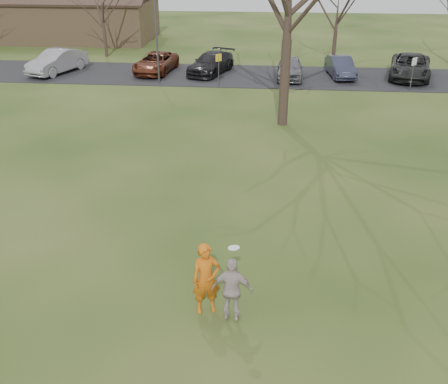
{
  "coord_description": "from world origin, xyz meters",
  "views": [
    {
      "loc": [
        1.27,
        -9.79,
        8.47
      ],
      "look_at": [
        0.0,
        4.0,
        1.5
      ],
      "focal_mm": 40.27,
      "sensor_mm": 36.0,
      "label": 1
    }
  ],
  "objects": [
    {
      "name": "sign_white",
      "position": [
        10.0,
        22.0,
        1.45
      ],
      "size": [
        0.35,
        0.35,
        2.08
      ],
      "color": "#47474C",
      "rests_on": "ground"
    },
    {
      "name": "car_3",
      "position": [
        -2.89,
        25.44,
        0.75
      ],
      "size": [
        3.39,
        5.24,
        1.41
      ],
      "primitive_type": "imported",
      "rotation": [
        0.0,
        0.0,
        -0.31
      ],
      "color": "black",
      "rests_on": "parking_strip"
    },
    {
      "name": "car_6",
      "position": [
        10.71,
        25.4,
        0.81
      ],
      "size": [
        3.81,
        6.0,
        1.54
      ],
      "primitive_type": "imported",
      "rotation": [
        0.0,
        0.0,
        -0.24
      ],
      "color": "black",
      "rests_on": "parking_strip"
    },
    {
      "name": "catching_play",
      "position": [
        0.57,
        -0.05,
        0.92
      ],
      "size": [
        1.04,
        0.48,
        2.13
      ],
      "color": "#B6A5A4",
      "rests_on": "ground"
    },
    {
      "name": "car_2",
      "position": [
        -6.82,
        25.4,
        0.72
      ],
      "size": [
        2.74,
        5.07,
        1.35
      ],
      "primitive_type": "imported",
      "rotation": [
        0.0,
        0.0,
        -0.11
      ],
      "color": "#5A2515",
      "rests_on": "parking_strip"
    },
    {
      "name": "parking_strip",
      "position": [
        0.0,
        25.0,
        0.02
      ],
      "size": [
        62.0,
        6.5,
        0.04
      ],
      "primitive_type": "cube",
      "color": "black",
      "rests_on": "ground"
    },
    {
      "name": "small_tree_row",
      "position": [
        4.38,
        30.06,
        3.89
      ],
      "size": [
        55.0,
        5.9,
        8.5
      ],
      "color": "#352821",
      "rests_on": "ground"
    },
    {
      "name": "car_1",
      "position": [
        -13.7,
        24.61,
        0.84
      ],
      "size": [
        3.23,
        5.13,
        1.59
      ],
      "primitive_type": "imported",
      "rotation": [
        0.0,
        0.0,
        -0.35
      ],
      "color": "gray",
      "rests_on": "parking_strip"
    },
    {
      "name": "car_4",
      "position": [
        2.58,
        24.5,
        0.75
      ],
      "size": [
        1.77,
        4.21,
        1.42
      ],
      "primitive_type": "imported",
      "rotation": [
        0.0,
        0.0,
        -0.02
      ],
      "color": "slate",
      "rests_on": "parking_strip"
    },
    {
      "name": "lamp_post",
      "position": [
        -6.0,
        22.5,
        3.97
      ],
      "size": [
        0.34,
        0.34,
        6.27
      ],
      "color": "#47474C",
      "rests_on": "ground"
    },
    {
      "name": "building",
      "position": [
        -20.0,
        38.0,
        1.93
      ],
      "size": [
        20.6,
        8.5,
        5.14
      ],
      "color": "#8C6D4C",
      "rests_on": "ground"
    },
    {
      "name": "sign_yellow",
      "position": [
        -2.0,
        22.0,
        1.45
      ],
      "size": [
        0.35,
        0.35,
        2.08
      ],
      "color": "#47474C",
      "rests_on": "ground"
    },
    {
      "name": "player_defender",
      "position": [
        -0.1,
        0.23,
        0.97
      ],
      "size": [
        0.82,
        0.67,
        1.95
      ],
      "primitive_type": "imported",
      "rotation": [
        0.0,
        0.0,
        0.33
      ],
      "color": "#C65E10",
      "rests_on": "ground"
    },
    {
      "name": "car_5",
      "position": [
        6.05,
        25.29,
        0.71
      ],
      "size": [
        1.89,
        4.2,
        1.34
      ],
      "primitive_type": "imported",
      "rotation": [
        0.0,
        0.0,
        0.12
      ],
      "color": "#2A2D3F",
      "rests_on": "parking_strip"
    },
    {
      "name": "ground",
      "position": [
        0.0,
        0.0,
        0.0
      ],
      "size": [
        120.0,
        120.0,
        0.0
      ],
      "primitive_type": "plane",
      "color": "#1E380F",
      "rests_on": "ground"
    }
  ]
}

